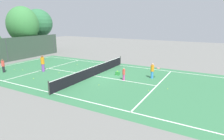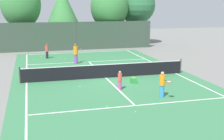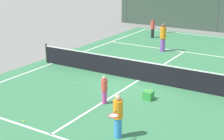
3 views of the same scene
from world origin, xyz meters
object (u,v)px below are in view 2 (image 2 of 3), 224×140
Objects in this scene: tennis_ball_0 at (59,58)px; tennis_ball_3 at (127,63)px; tennis_ball_6 at (135,112)px; tennis_ball_8 at (107,106)px; player_0 at (47,51)px; tennis_ball_7 at (65,59)px; tennis_ball_5 at (84,67)px; player_3 at (120,80)px; tennis_ball_2 at (80,87)px; tennis_ball_4 at (41,56)px; ball_crate at (133,80)px; tennis_ball_1 at (50,68)px; player_2 at (162,84)px; player_1 at (76,53)px.

tennis_ball_3 is at bearing -38.79° from tennis_ball_0.
tennis_ball_6 is 1.00× the size of tennis_ball_8.
tennis_ball_7 is at bearing -28.91° from player_0.
tennis_ball_0 and tennis_ball_5 have the same top height.
tennis_ball_3 is 1.00× the size of tennis_ball_6.
player_3 is at bearing -73.60° from player_0.
player_0 is 21.86× the size of tennis_ball_2.
tennis_ball_6 is at bearing -77.92° from tennis_ball_4.
tennis_ball_1 is (-5.10, 6.40, -0.15)m from ball_crate.
player_0 is 6.05m from tennis_ball_5.
player_3 is at bearing 131.53° from player_2.
player_1 is 4.62m from tennis_ball_3.
tennis_ball_1 and tennis_ball_3 have the same top height.
tennis_ball_7 is at bearing 95.96° from tennis_ball_6.
player_3 reaches higher than tennis_ball_0.
tennis_ball_8 is (-2.89, -4.26, -0.15)m from ball_crate.
player_2 reaches higher than player_3.
player_0 is 21.86× the size of tennis_ball_5.
player_1 is 3.65m from tennis_ball_0.
player_1 is at bearing -57.88° from tennis_ball_4.
ball_crate reaches higher than tennis_ball_4.
tennis_ball_0 is 1.00× the size of tennis_ball_5.
player_1 is (2.32, -3.43, 0.19)m from player_0.
player_3 reaches higher than tennis_ball_7.
ball_crate is at bearing 44.63° from player_3.
player_1 is 9.19m from player_3.
tennis_ball_3 is at bearing 11.93° from tennis_ball_5.
tennis_ball_8 is at bearing -124.20° from ball_crate.
player_0 reaches higher than tennis_ball_1.
player_3 is at bearing -79.88° from tennis_ball_7.
tennis_ball_0 is 1.00× the size of tennis_ball_4.
tennis_ball_0 and tennis_ball_8 have the same top height.
ball_crate reaches higher than tennis_ball_8.
tennis_ball_3 and tennis_ball_8 have the same top height.
player_2 is 22.61× the size of tennis_ball_4.
player_3 is at bearing -81.72° from tennis_ball_5.
tennis_ball_2 and tennis_ball_8 have the same top height.
tennis_ball_6 is at bearing -84.04° from tennis_ball_7.
player_0 is at bearing -64.24° from tennis_ball_4.
tennis_ball_0 and tennis_ball_1 have the same top height.
player_0 reaches higher than player_3.
tennis_ball_8 is (-1.13, 1.21, 0.00)m from tennis_ball_6.
ball_crate is 10.85m from tennis_ball_7.
tennis_ball_0 is (-2.51, 12.43, -0.58)m from player_3.
player_3 reaches higher than tennis_ball_6.
tennis_ball_8 is at bearing -90.91° from player_1.
ball_crate is at bearing -65.83° from player_0.
tennis_ball_1 is 6.63m from tennis_ball_2.
player_0 is 12.27m from ball_crate.
tennis_ball_1 is at bearing 167.49° from tennis_ball_5.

